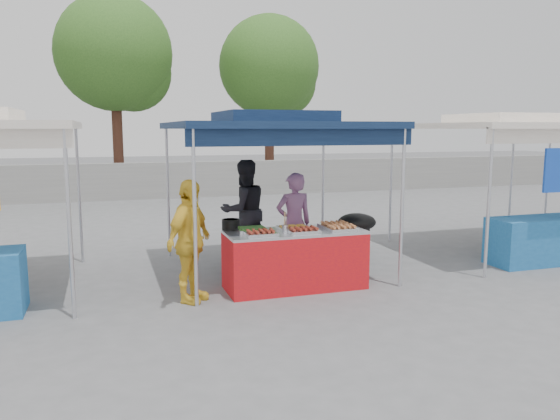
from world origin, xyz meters
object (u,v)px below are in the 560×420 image
object	(u,v)px
cooking_pot	(231,224)
helper_man	(244,211)
vendor_table	(295,259)
customer_person	(189,241)
vendor_woman	(294,223)
wok_burner	(357,239)

from	to	relation	value
cooking_pot	helper_man	world-z (taller)	helper_man
vendor_table	customer_person	world-z (taller)	customer_person
vendor_table	vendor_woman	bearing A→B (deg)	71.69
vendor_table	wok_burner	distance (m)	1.21
helper_man	customer_person	size ratio (longest dim) A/B	1.08
wok_burner	helper_man	size ratio (longest dim) A/B	0.56
vendor_table	cooking_pot	xyz separation A→B (m)	(-0.86, 0.36, 0.50)
helper_man	vendor_woman	bearing A→B (deg)	104.85
wok_burner	helper_man	world-z (taller)	helper_man
customer_person	vendor_table	bearing A→B (deg)	-44.34
wok_burner	vendor_woman	xyz separation A→B (m)	(-0.89, 0.45, 0.22)
vendor_table	cooking_pot	world-z (taller)	cooking_pot
vendor_woman	customer_person	size ratio (longest dim) A/B	0.98
vendor_woman	vendor_table	bearing A→B (deg)	70.41
cooking_pot	vendor_woman	world-z (taller)	vendor_woman
cooking_pot	wok_burner	distance (m)	2.04
cooking_pot	wok_burner	size ratio (longest dim) A/B	0.26
vendor_woman	helper_man	size ratio (longest dim) A/B	0.91
vendor_table	wok_burner	world-z (taller)	wok_burner
cooking_pot	helper_man	bearing A→B (deg)	68.91
cooking_pot	vendor_woman	bearing A→B (deg)	21.34
wok_burner	customer_person	world-z (taller)	customer_person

